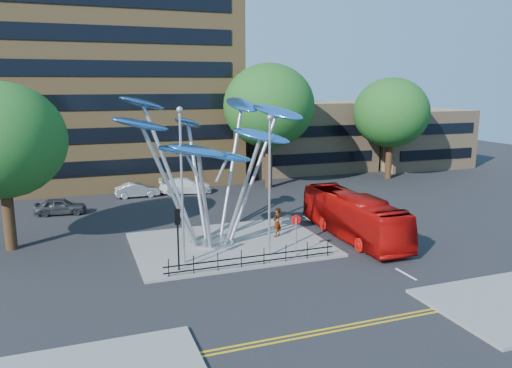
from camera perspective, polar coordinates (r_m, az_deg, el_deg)
name	(u,v)px	position (r m, az deg, el deg)	size (l,w,h in m)	color
ground	(281,277)	(27.15, 2.89, -10.54)	(120.00, 120.00, 0.00)	black
traffic_island	(230,244)	(32.10, -3.00, -6.89)	(12.00, 9.00, 0.15)	slate
double_yellow_near	(336,327)	(22.26, 9.19, -15.84)	(40.00, 0.12, 0.01)	gold
double_yellow_far	(340,330)	(22.03, 9.58, -16.16)	(40.00, 0.12, 0.01)	gold
brick_tower	(107,35)	(55.49, -16.71, 15.96)	(25.00, 15.00, 30.00)	olive
low_building_near	(307,137)	(59.46, 5.81, 5.41)	(15.00, 8.00, 8.00)	#9D7C5C
low_building_far	(415,138)	(65.23, 17.76, 5.01)	(12.00, 8.00, 7.00)	#9D7C5C
tree_right	(269,106)	(48.62, 1.49, 8.91)	(8.80, 8.80, 12.11)	black
tree_left	(1,141)	(33.55, -27.12, 4.43)	(7.60, 7.60, 10.32)	black
tree_far	(391,113)	(55.39, 15.20, 7.86)	(8.00, 8.00, 10.81)	black
leaf_sculpture	(209,138)	(31.02, -5.40, 5.30)	(12.72, 9.54, 9.51)	#9EA0A5
street_lamp_left	(181,173)	(27.61, -8.52, 1.30)	(0.36, 0.36, 8.80)	#9EA0A5
street_lamp_right	(270,173)	(28.60, 1.56, 1.24)	(0.36, 0.36, 8.30)	#9EA0A5
traffic_light_island	(178,226)	(27.17, -8.95, -4.82)	(0.28, 0.18, 3.42)	black
no_entry_sign_island	(296,228)	(29.50, 4.59, -5.03)	(0.60, 0.10, 2.45)	#9EA0A5
pedestrian_railing_front	(253,259)	(28.09, -0.37, -8.56)	(10.00, 0.06, 1.00)	black
red_bus	(353,216)	(33.89, 11.04, -3.62)	(2.49, 10.63, 2.96)	#A70A07
pedestrian	(277,222)	(33.16, 2.42, -4.38)	(0.71, 0.47, 1.96)	gray
parked_car_left	(60,206)	(42.23, -21.45, -2.38)	(1.56, 3.87, 1.32)	#393B40
parked_car_mid	(137,190)	(46.60, -13.43, -0.68)	(1.37, 3.92, 1.29)	#B7B9BF
parked_car_right	(186,186)	(47.35, -8.03, -0.19)	(2.01, 4.95, 1.44)	white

